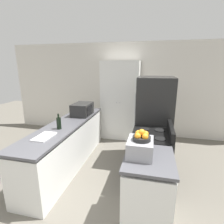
{
  "coord_description": "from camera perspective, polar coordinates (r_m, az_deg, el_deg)",
  "views": [
    {
      "loc": [
        0.8,
        -1.48,
        1.97
      ],
      "look_at": [
        0.0,
        1.91,
        1.05
      ],
      "focal_mm": 28.0,
      "sensor_mm": 36.0,
      "label": 1
    }
  ],
  "objects": [
    {
      "name": "toaster_oven",
      "position": [
        2.21,
        9.13,
        -11.38
      ],
      "size": [
        0.32,
        0.38,
        0.2
      ],
      "color": "#939399",
      "rests_on": "counter_right"
    },
    {
      "name": "counter_left",
      "position": [
        3.65,
        -14.34,
        -10.52
      ],
      "size": [
        0.6,
        2.65,
        0.9
      ],
      "color": "silver",
      "rests_on": "ground_plane"
    },
    {
      "name": "pantry_cabinet",
      "position": [
        4.81,
        2.74,
        3.77
      ],
      "size": [
        1.0,
        0.59,
        2.1
      ],
      "color": "white",
      "rests_on": "ground_plane"
    },
    {
      "name": "fruit_bowl",
      "position": [
        2.14,
        9.64,
        -7.86
      ],
      "size": [
        0.22,
        0.22,
        0.14
      ],
      "color": "black",
      "rests_on": "toaster_oven"
    },
    {
      "name": "refrigerator",
      "position": [
        3.7,
        13.52,
        -2.67
      ],
      "size": [
        0.73,
        0.77,
        1.77
      ],
      "color": "black",
      "rests_on": "ground_plane"
    },
    {
      "name": "wall_back",
      "position": [
        5.08,
        4.14,
        7.21
      ],
      "size": [
        7.0,
        0.06,
        2.6
      ],
      "color": "silver",
      "rests_on": "ground_plane"
    },
    {
      "name": "microwave",
      "position": [
        3.95,
        -9.64,
        0.9
      ],
      "size": [
        0.38,
        0.52,
        0.27
      ],
      "color": "black",
      "rests_on": "counter_left"
    },
    {
      "name": "cutting_board",
      "position": [
        2.92,
        -21.22,
        -7.49
      ],
      "size": [
        0.23,
        0.38,
        0.02
      ],
      "color": "silver",
      "rests_on": "counter_left"
    },
    {
      "name": "stove",
      "position": [
        3.12,
        12.42,
        -14.54
      ],
      "size": [
        0.66,
        0.77,
        1.06
      ],
      "color": "black",
      "rests_on": "ground_plane"
    },
    {
      "name": "wine_bottle",
      "position": [
        3.18,
        -16.97,
        -3.45
      ],
      "size": [
        0.08,
        0.08,
        0.27
      ],
      "color": "black",
      "rests_on": "counter_left"
    },
    {
      "name": "counter_right",
      "position": [
        2.48,
        11.45,
        -23.72
      ],
      "size": [
        0.6,
        0.74,
        0.9
      ],
      "color": "silver",
      "rests_on": "ground_plane"
    }
  ]
}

